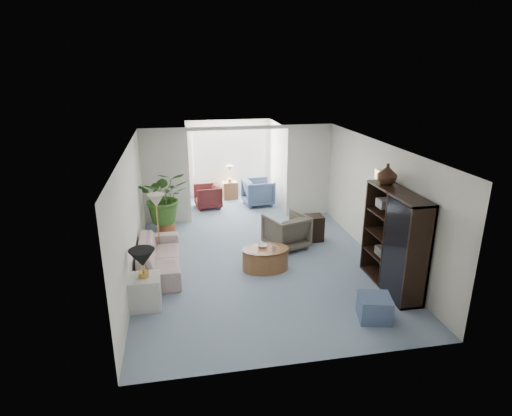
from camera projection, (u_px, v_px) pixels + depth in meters
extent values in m
plane|color=#7C8DA4|center=(261.00, 268.00, 8.73)|extent=(6.00, 6.00, 0.00)
plane|color=#7C8DA4|center=(234.00, 206.00, 12.54)|extent=(2.60, 2.60, 0.00)
cube|color=silver|center=(166.00, 177.00, 10.79)|extent=(1.20, 0.12, 2.50)
cube|color=silver|center=(309.00, 171.00, 11.45)|extent=(1.20, 0.12, 2.50)
cube|color=silver|center=(239.00, 128.00, 10.73)|extent=(2.60, 0.12, 0.10)
cube|color=white|center=(229.00, 152.00, 13.10)|extent=(2.20, 0.02, 1.50)
cube|color=white|center=(229.00, 152.00, 13.07)|extent=(2.20, 0.02, 1.50)
cube|color=beige|center=(382.00, 184.00, 8.52)|extent=(0.04, 0.50, 0.40)
imported|color=beige|center=(159.00, 257.00, 8.53)|extent=(0.83, 2.07, 0.60)
cube|color=silver|center=(145.00, 292.00, 7.24)|extent=(0.52, 0.52, 0.57)
cone|color=black|center=(142.00, 258.00, 7.04)|extent=(0.44, 0.44, 0.30)
cone|color=beige|center=(156.00, 201.00, 8.93)|extent=(0.36, 0.36, 0.28)
cylinder|color=brown|center=(265.00, 259.00, 8.60)|extent=(1.10, 1.10, 0.45)
imported|color=silver|center=(262.00, 246.00, 8.60)|extent=(0.23, 0.23, 0.05)
imported|color=#BCB4A5|center=(274.00, 248.00, 8.45)|extent=(0.11, 0.11, 0.09)
imported|color=#5B5448|center=(286.00, 231.00, 9.58)|extent=(1.09, 1.10, 0.79)
cube|color=black|center=(312.00, 228.00, 10.01)|extent=(0.51, 0.41, 0.61)
cube|color=black|center=(394.00, 240.00, 7.71)|extent=(0.45, 1.68, 1.87)
imported|color=#321D10|center=(387.00, 174.00, 7.81)|extent=(0.37, 0.37, 0.38)
cube|color=slate|center=(375.00, 308.00, 6.91)|extent=(0.61, 0.61, 0.40)
cylinder|color=#A1592E|center=(167.00, 228.00, 10.41)|extent=(0.40, 0.40, 0.32)
imported|color=#356121|center=(165.00, 196.00, 10.15)|extent=(1.17, 1.02, 1.31)
imported|color=slate|center=(258.00, 192.00, 12.54)|extent=(0.93, 0.90, 0.77)
imported|color=#521C1F|center=(208.00, 197.00, 12.30)|extent=(0.81, 0.79, 0.67)
cube|color=brown|center=(230.00, 190.00, 13.15)|extent=(0.48, 0.39, 0.55)
cube|color=#28241F|center=(409.00, 218.00, 7.07)|extent=(0.30, 0.26, 0.16)
cube|color=black|center=(406.00, 269.00, 7.26)|extent=(0.30, 0.26, 0.16)
cube|color=#474542|center=(398.00, 237.00, 7.47)|extent=(0.30, 0.26, 0.16)
cube|color=#5B5856|center=(386.00, 203.00, 7.82)|extent=(0.30, 0.26, 0.16)
cube|color=#3D3A37|center=(385.00, 251.00, 7.98)|extent=(0.30, 0.26, 0.16)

